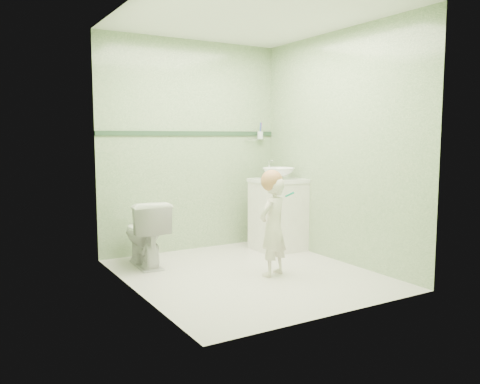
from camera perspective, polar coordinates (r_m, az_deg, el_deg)
ground at (r=4.78m, az=0.93°, el=-9.51°), size 2.50×2.50×0.00m
room_shell at (r=4.60m, az=0.96°, el=5.03°), size 2.50×2.54×2.40m
trim_stripe at (r=5.69m, az=-5.64°, el=6.79°), size 2.20×0.02×0.05m
vanity at (r=5.72m, az=4.44°, el=-2.76°), size 0.52×0.50×0.80m
counter at (r=5.66m, az=4.48°, el=1.34°), size 0.54×0.52×0.04m
basin at (r=5.66m, az=4.48°, el=2.18°), size 0.37×0.37×0.13m
faucet at (r=5.80m, az=3.44°, el=3.09°), size 0.03×0.13×0.18m
cup_holder at (r=6.07m, az=2.30°, el=6.61°), size 0.26×0.07×0.21m
toilet at (r=5.09m, az=-10.99°, el=-4.72°), size 0.41×0.68×0.68m
toddler at (r=4.65m, az=3.85°, el=-4.04°), size 0.40×0.33×0.94m
hair_cap at (r=4.61m, az=3.71°, el=1.31°), size 0.21×0.21×0.21m
teal_toothbrush at (r=4.60m, az=5.68°, el=-0.24°), size 0.10×0.14×0.08m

